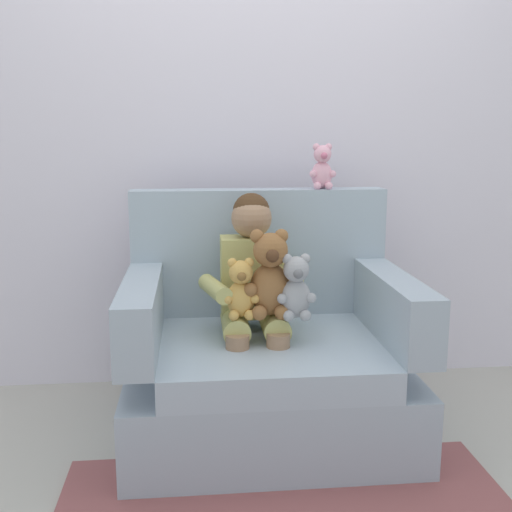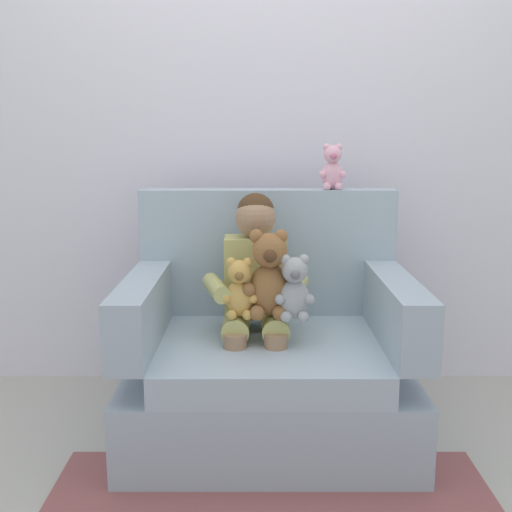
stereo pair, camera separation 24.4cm
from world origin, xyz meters
TOP-DOWN VIEW (x-y plane):
  - ground_plane at (0.00, 0.00)m, footprint 8.00×8.00m
  - back_wall at (0.00, 0.71)m, footprint 6.00×0.10m
  - armchair at (0.00, 0.05)m, footprint 1.15×0.89m
  - seated_child at (-0.06, 0.07)m, footprint 0.45×0.39m
  - plush_grey at (0.10, -0.11)m, footprint 0.15×0.13m
  - plush_brown at (-0.00, -0.06)m, footprint 0.21×0.17m
  - plush_honey at (-0.12, -0.08)m, footprint 0.14×0.12m
  - plush_pink_on_backrest at (0.29, 0.37)m, footprint 0.12×0.10m

SIDE VIEW (x-z plane):
  - ground_plane at x=0.00m, z-range 0.00..0.00m
  - armchair at x=0.00m, z-range -0.18..0.83m
  - seated_child at x=-0.06m, z-range 0.23..1.06m
  - plush_honey at x=-0.12m, z-range 0.54..0.78m
  - plush_grey at x=0.10m, z-range 0.53..0.79m
  - plush_brown at x=0.00m, z-range 0.53..0.88m
  - plush_pink_on_backrest at x=0.29m, z-range 1.00..1.21m
  - back_wall at x=0.00m, z-range 0.00..2.60m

